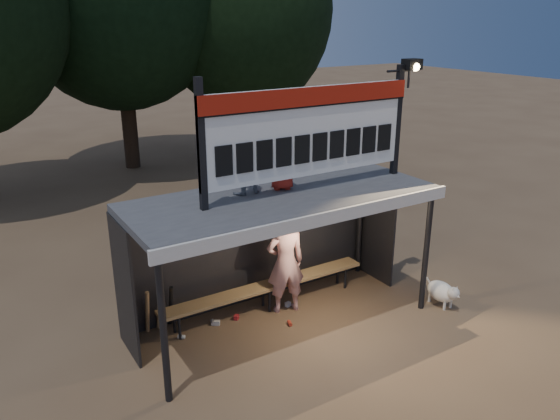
% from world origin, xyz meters
% --- Properties ---
extents(ground, '(80.00, 80.00, 0.00)m').
position_xyz_m(ground, '(0.00, 0.00, 0.00)').
color(ground, brown).
rests_on(ground, ground).
extents(player, '(0.77, 0.59, 1.87)m').
position_xyz_m(player, '(0.27, 0.33, 0.94)').
color(player, white).
rests_on(player, ground).
extents(child_a, '(0.57, 0.46, 1.13)m').
position_xyz_m(child_a, '(-0.51, 0.38, 2.88)').
color(child_a, gray).
rests_on(child_a, dugout_shelter).
extents(child_b, '(0.55, 0.45, 0.97)m').
position_xyz_m(child_b, '(0.15, 0.25, 2.81)').
color(child_b, '#A9241A').
rests_on(child_b, dugout_shelter).
extents(dugout_shelter, '(5.10, 2.08, 2.32)m').
position_xyz_m(dugout_shelter, '(0.00, 0.24, 1.85)').
color(dugout_shelter, '#404042').
rests_on(dugout_shelter, ground).
extents(scoreboard_assembly, '(4.10, 0.27, 1.99)m').
position_xyz_m(scoreboard_assembly, '(0.56, -0.01, 3.32)').
color(scoreboard_assembly, black).
rests_on(scoreboard_assembly, dugout_shelter).
extents(bench, '(4.00, 0.35, 0.48)m').
position_xyz_m(bench, '(0.00, 0.55, 0.43)').
color(bench, olive).
rests_on(bench, ground).
extents(tree_right, '(6.08, 6.08, 8.72)m').
position_xyz_m(tree_right, '(5.00, 10.50, 5.19)').
color(tree_right, black).
rests_on(tree_right, ground).
extents(dog, '(0.36, 0.81, 0.49)m').
position_xyz_m(dog, '(2.78, -1.04, 0.28)').
color(dog, white).
rests_on(dog, ground).
extents(bats, '(0.49, 0.33, 0.84)m').
position_xyz_m(bats, '(-1.89, 0.82, 0.43)').
color(bats, olive).
rests_on(bats, ground).
extents(litter, '(2.18, 0.85, 0.08)m').
position_xyz_m(litter, '(-0.65, 0.38, 0.04)').
color(litter, '#A41C1F').
rests_on(litter, ground).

